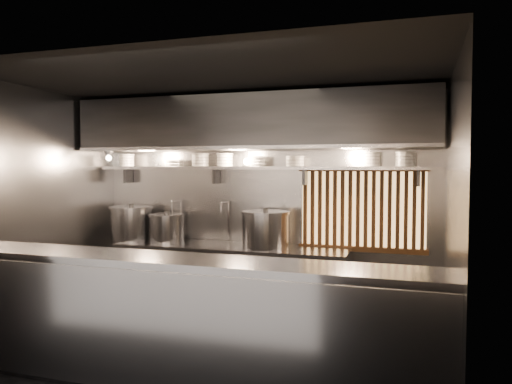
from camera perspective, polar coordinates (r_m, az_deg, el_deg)
The scene contains 25 objects.
floor at distance 5.45m, azimuth -4.35°, elevation -17.48°, with size 4.50×4.50×0.00m, color black.
ceiling at distance 5.19m, azimuth -4.47°, elevation 12.91°, with size 4.50×4.50×0.00m, color black.
wall_back at distance 6.54m, azimuth 0.67°, elevation -1.45°, with size 4.50×4.50×0.00m, color gray.
wall_left at distance 6.35m, azimuth -23.51°, elevation -1.83°, with size 3.00×3.00×0.00m, color gray.
wall_right at distance 4.75m, azimuth 21.57°, elevation -3.32°, with size 3.00×3.00×0.00m, color gray.
serving_counter at distance 4.45m, azimuth -9.29°, elevation -14.57°, with size 4.50×0.56×1.13m.
cooking_bench at distance 6.43m, azimuth -2.94°, elevation -10.09°, with size 3.00×0.70×0.90m, color #9A9A9F.
bowl_shelf at distance 6.35m, azimuth 0.18°, elevation 2.75°, with size 4.40×0.34×0.04m, color #9A9A9F.
exhaust_hood at distance 6.16m, azimuth -0.47°, elevation 7.82°, with size 4.40×0.81×0.65m.
wood_screen at distance 6.22m, azimuth 12.02°, elevation -1.93°, with size 1.56×0.09×1.04m.
faucet_left at distance 6.86m, azimuth -8.88°, elevation -2.06°, with size 0.04×0.30×0.50m.
faucet_right at distance 6.57m, azimuth -3.43°, elevation -2.25°, with size 0.04×0.30×0.50m.
heat_lamp at distance 6.78m, azimuth -16.59°, elevation 4.23°, with size 0.25×0.35×0.20m.
pendant_bulb at distance 6.27m, azimuth -1.04°, elevation 3.50°, with size 0.09×0.09×0.19m.
stock_pot_left at distance 6.99m, azimuth -14.06°, elevation -3.47°, with size 0.76×0.76×0.50m.
stock_pot_mid at distance 6.71m, azimuth -10.15°, elevation -4.05°, with size 0.64×0.64×0.41m.
stock_pot_right at distance 6.12m, azimuth 1.09°, elevation -4.31°, with size 0.72×0.72×0.50m.
bowl_stack_0 at distance 7.18m, azimuth -14.55°, elevation 3.52°, with size 0.21×0.21×0.17m.
bowl_stack_1 at distance 6.80m, azimuth -9.27°, elevation 3.29°, with size 0.25×0.25×0.09m.
bowl_stack_2 at distance 6.64m, azimuth -6.36°, elevation 3.65°, with size 0.24×0.24×0.17m.
bowl_stack_3 at distance 6.50m, azimuth -3.59°, elevation 3.68°, with size 0.22×0.22×0.17m.
bowl_stack_4 at distance 6.34m, azimuth 0.28°, elevation 3.53°, with size 0.21×0.21×0.13m.
bowl_stack_5 at distance 6.21m, azimuth 4.49°, elevation 3.53°, with size 0.24×0.24×0.13m.
bowl_stack_6 at distance 6.06m, azimuth 12.97°, elevation 3.66°, with size 0.24×0.24×0.17m.
bowl_stack_7 at distance 6.04m, azimuth 16.72°, elevation 3.61°, with size 0.24×0.24×0.17m.
Camera 1 is at (1.97, -4.71, 1.90)m, focal length 35.00 mm.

